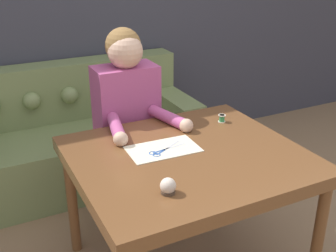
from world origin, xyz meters
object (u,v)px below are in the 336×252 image
Objects in this scene: couch at (77,141)px; person at (128,127)px; thread_spool at (222,118)px; pin_cushion at (168,186)px; scissors at (162,151)px; dining_table at (188,166)px.

person reaches higher than couch.
couch is 1.41× the size of person.
couch is 1.30m from thread_spool.
couch is 1.66m from pin_cushion.
couch is 8.21× the size of scissors.
scissors is (-0.04, -0.58, 0.09)m from person.
dining_table is 25.65× the size of thread_spool.
dining_table is 0.90× the size of person.
scissors is at bearing -83.40° from couch.
person is 28.51× the size of thread_spool.
person reaches higher than thread_spool.
person is at bearing 96.54° from dining_table.
couch is at bearing 105.46° from person.
thread_spool reaches higher than scissors.
couch is 1.31m from scissors.
scissors is (0.14, -1.23, 0.43)m from couch.
thread_spool reaches higher than dining_table.
person reaches higher than dining_table.
thread_spool is (0.50, 0.20, 0.02)m from scissors.
couch is at bearing 96.60° from scissors.
person reaches higher than pin_cushion.
couch is (-0.26, 1.31, -0.35)m from dining_table.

